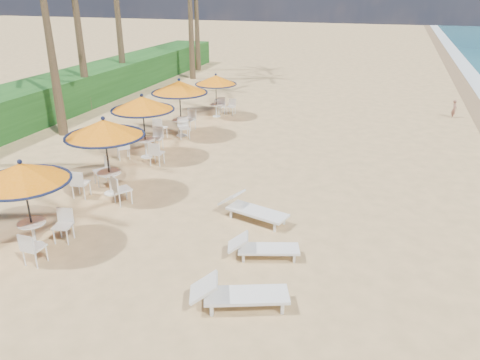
% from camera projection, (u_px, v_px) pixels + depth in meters
% --- Properties ---
extents(ground, '(160.00, 160.00, 0.00)m').
position_uv_depth(ground, '(208.00, 284.00, 10.76)').
color(ground, tan).
rests_on(ground, ground).
extents(scrub_hedge, '(3.00, 40.00, 1.80)m').
position_uv_depth(scrub_hedge, '(40.00, 101.00, 23.88)').
color(scrub_hedge, '#194716').
rests_on(scrub_hedge, ground).
extents(station_0, '(2.34, 2.34, 2.44)m').
position_uv_depth(station_0, '(25.00, 182.00, 11.60)').
color(station_0, black).
rests_on(station_0, ground).
extents(station_1, '(2.51, 2.51, 2.62)m').
position_uv_depth(station_1, '(104.00, 138.00, 14.70)').
color(station_1, black).
rests_on(station_1, ground).
extents(station_2, '(2.45, 2.47, 2.56)m').
position_uv_depth(station_2, '(143.00, 111.00, 17.97)').
color(station_2, black).
rests_on(station_2, ground).
extents(station_3, '(2.50, 2.56, 2.61)m').
position_uv_depth(station_3, '(179.00, 94.00, 20.63)').
color(station_3, black).
rests_on(station_3, ground).
extents(station_4, '(2.14, 2.17, 2.23)m').
position_uv_depth(station_4, '(217.00, 85.00, 23.90)').
color(station_4, black).
rests_on(station_4, ground).
extents(lounger_near, '(2.19, 1.34, 0.75)m').
position_uv_depth(lounger_near, '(236.00, 293.00, 9.88)').
color(lounger_near, white).
rests_on(lounger_near, ground).
extents(lounger_mid, '(1.87, 1.06, 0.64)m').
position_uv_depth(lounger_mid, '(261.00, 247.00, 11.71)').
color(lounger_mid, white).
rests_on(lounger_mid, ground).
extents(lounger_far, '(2.21, 1.22, 0.76)m').
position_uv_depth(lounger_far, '(251.00, 208.00, 13.63)').
color(lounger_far, white).
rests_on(lounger_far, ground).
extents(person, '(0.32, 0.40, 0.97)m').
position_uv_depth(person, '(454.00, 108.00, 24.06)').
color(person, '#925C4A').
rests_on(person, ground).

